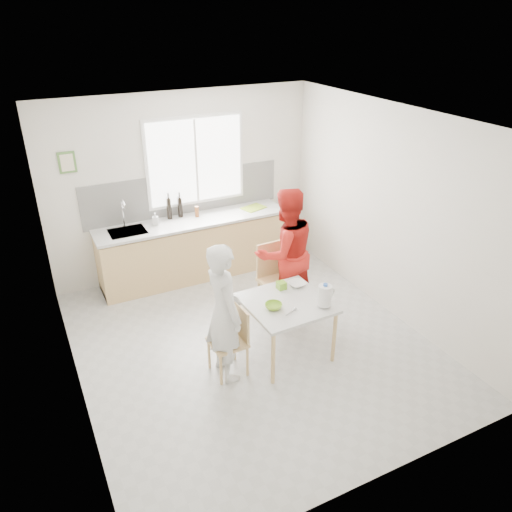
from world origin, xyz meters
The scene contains 21 objects.
ground centered at (0.00, 0.00, 0.00)m, with size 4.50×4.50×0.00m, color #B7B7B2.
room_shell centered at (0.00, 0.00, 1.64)m, with size 4.50×4.50×4.50m.
window centered at (0.20, 2.23, 1.70)m, with size 1.50×0.06×1.30m.
backsplash centered at (0.00, 2.24, 1.23)m, with size 3.00×0.02×0.65m, color white.
picture_frame centered at (-1.55, 2.23, 1.90)m, with size 0.22×0.03×0.28m.
kitchen_counter centered at (0.00, 1.95, 0.42)m, with size 2.84×0.64×1.37m.
dining_table centered at (0.29, -0.33, 0.63)m, with size 0.94×0.94×0.70m.
chair_left centered at (-0.40, -0.35, 0.45)m, with size 0.39×0.39×0.81m.
chair_far centered at (0.61, 0.50, 0.54)m, with size 0.47×0.47×0.98m.
person_white centered at (-0.49, -0.36, 0.80)m, with size 0.59×0.38×1.60m, color silver.
person_red centered at (0.72, 0.47, 0.87)m, with size 0.85×0.66×1.74m, color red.
bowl_green centered at (0.09, -0.39, 0.73)m, with size 0.19×0.19×0.06m, color #89BE2C.
bowl_white centered at (0.58, -0.07, 0.73)m, with size 0.20×0.20×0.05m, color white.
milk_jug centered at (0.62, -0.60, 0.85)m, with size 0.21×0.15×0.27m.
green_box centered at (0.38, -0.05, 0.75)m, with size 0.10×0.10×0.09m, color #76B529.
spoon centered at (0.22, -0.55, 0.71)m, with size 0.01×0.01×0.16m, color #A5A5AA.
cutting_board centered at (1.01, 1.96, 0.93)m, with size 0.35×0.25×0.01m, color #93B62A.
wine_bottle_a centered at (-0.28, 2.13, 1.08)m, with size 0.07×0.07×0.32m, color black.
wine_bottle_b centered at (-0.11, 2.13, 1.07)m, with size 0.07×0.07×0.30m, color black.
jar_amber centered at (0.10, 2.03, 1.00)m, with size 0.06×0.06×0.16m, color brown.
soap_bottle centered at (-0.53, 2.01, 1.01)m, with size 0.08×0.08×0.18m, color #999999.
Camera 1 is at (-2.18, -4.49, 3.72)m, focal length 35.00 mm.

